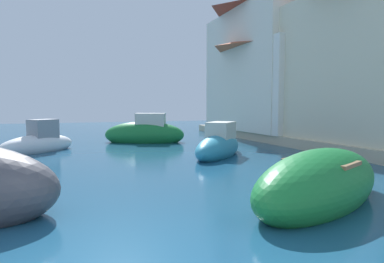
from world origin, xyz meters
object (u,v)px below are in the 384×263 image
Objects in this scene: moored_boat_7 at (320,184)px; waterfront_building_far at (276,81)px; moored_boat_1 at (145,133)px; moored_boat_6 at (219,146)px; waterfront_building_annex at (274,63)px; moored_boat_4 at (39,143)px.

waterfront_building_far is (8.35, 13.75, 3.39)m from moored_boat_7.
moored_boat_1 is 0.49× the size of waterfront_building_far.
waterfront_building_far is (7.47, 6.77, 3.39)m from moored_boat_6.
waterfront_building_annex is 1.31m from waterfront_building_far.
waterfront_building_far is (14.70, 2.79, 3.41)m from moored_boat_4.
moored_boat_6 is at bearing 109.48° from moored_boat_4.
moored_boat_4 is 0.38× the size of waterfront_building_annex.
moored_boat_4 reaches higher than moored_boat_7.
waterfront_building_annex is (9.26, 0.81, 4.59)m from moored_boat_1.
waterfront_building_annex is at bearing 150.10° from moored_boat_4.
moored_boat_4 is at bearing 45.19° from moored_boat_1.
moored_boat_6 is 11.28m from waterfront_building_annex.
moored_boat_6 is 7.04m from moored_boat_7.
moored_boat_1 is at bearing 160.83° from moored_boat_4.
moored_boat_4 is 15.34m from waterfront_building_far.
waterfront_building_far reaches higher than moored_boat_7.
moored_boat_1 reaches higher than moored_boat_6.
moored_boat_6 is (7.23, -3.98, 0.02)m from moored_boat_4.
waterfront_building_far is at bearing -146.16° from moored_boat_7.
waterfront_building_annex is at bearing -152.32° from moored_boat_1.
moored_boat_6 is (1.79, -6.23, -0.08)m from moored_boat_1.
waterfront_building_annex reaches higher than moored_boat_1.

